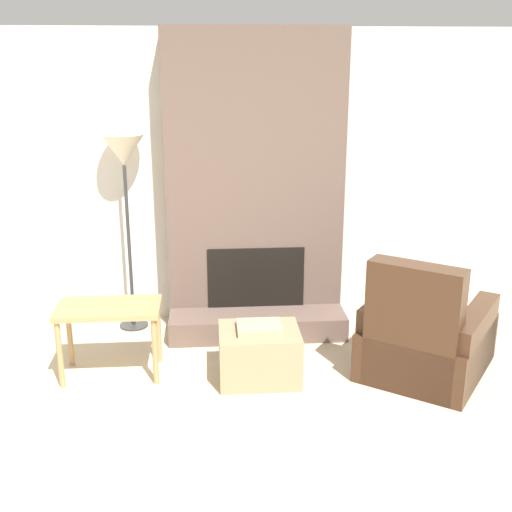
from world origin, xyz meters
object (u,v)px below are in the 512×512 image
side_table (109,316)px  floor_lamp_left (124,160)px  ottoman (259,353)px  armchair (424,340)px

side_table → floor_lamp_left: (0.07, 0.92, 1.04)m
ottoman → floor_lamp_left: floor_lamp_left is taller
floor_lamp_left → side_table: bearing=-94.1°
ottoman → side_table: 1.17m
armchair → floor_lamp_left: (-2.34, 1.09, 1.25)m
side_table → ottoman: bearing=-7.9°
armchair → floor_lamp_left: floor_lamp_left is taller
side_table → floor_lamp_left: bearing=85.9°
side_table → floor_lamp_left: floor_lamp_left is taller
armchair → side_table: 2.42m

